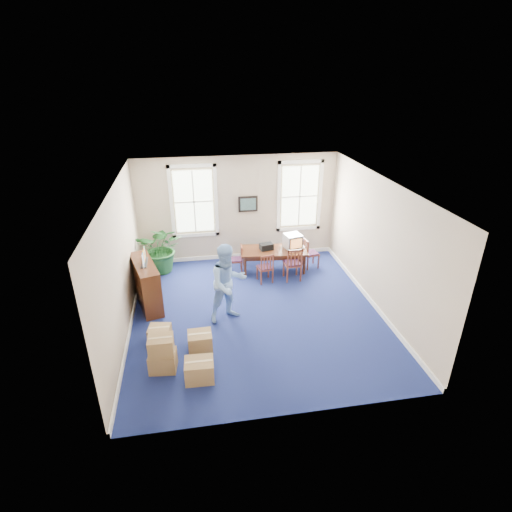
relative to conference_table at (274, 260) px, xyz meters
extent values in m
plane|color=navy|center=(-0.90, -2.19, -0.33)|extent=(6.50, 6.50, 0.00)
plane|color=white|center=(-0.90, -2.19, 2.87)|extent=(6.50, 6.50, 0.00)
plane|color=tan|center=(-0.90, 1.06, 1.27)|extent=(6.50, 0.00, 6.50)
plane|color=tan|center=(-0.90, -5.44, 1.27)|extent=(6.50, 0.00, 6.50)
plane|color=tan|center=(-3.90, -2.19, 1.27)|extent=(0.00, 6.50, 6.50)
plane|color=tan|center=(2.10, -2.19, 1.27)|extent=(0.00, 6.50, 6.50)
cube|color=white|center=(-0.90, 1.03, -0.27)|extent=(6.00, 0.04, 0.12)
cube|color=white|center=(-3.87, -2.19, -0.27)|extent=(0.04, 6.50, 0.12)
cube|color=white|center=(2.07, -2.19, -0.27)|extent=(0.04, 6.50, 0.12)
cube|color=white|center=(0.83, 0.00, 0.35)|extent=(0.17, 0.21, 0.05)
cube|color=black|center=(-0.22, 0.04, 0.42)|extent=(0.41, 0.31, 0.19)
imported|color=#83ADE5|center=(-1.58, -2.31, 0.63)|extent=(1.13, 1.00, 1.91)
cube|color=#492312|center=(-3.53, -1.34, 0.29)|extent=(0.86, 1.62, 1.23)
imported|color=#1D5120|center=(-3.22, 0.47, 0.40)|extent=(1.51, 1.38, 1.46)
camera|label=1|loc=(-2.30, -10.35, 5.12)|focal=28.00mm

